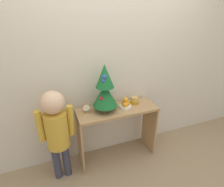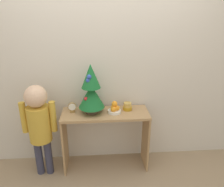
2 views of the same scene
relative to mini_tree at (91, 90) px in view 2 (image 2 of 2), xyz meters
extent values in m
plane|color=#997F60|center=(0.15, -0.20, -1.03)|extent=(12.00, 12.00, 0.00)
cube|color=beige|center=(0.15, 0.22, 0.22)|extent=(7.00, 0.05, 2.50)
cube|color=tan|center=(0.15, -0.01, -0.30)|extent=(1.01, 0.37, 0.03)
cube|color=tan|center=(-0.34, -0.01, -0.65)|extent=(0.02, 0.34, 0.74)
cube|color=tan|center=(0.65, -0.01, -0.65)|extent=(0.02, 0.34, 0.74)
cylinder|color=#4C3828|center=(0.00, 0.00, -0.26)|extent=(0.14, 0.14, 0.05)
cylinder|color=brown|center=(0.00, 0.00, -0.21)|extent=(0.02, 0.02, 0.04)
cone|color=#19662D|center=(0.00, 0.00, -0.07)|extent=(0.29, 0.29, 0.27)
cone|color=#19662D|center=(0.00, 0.00, 0.16)|extent=(0.21, 0.21, 0.27)
sphere|color=#2D4CA8|center=(-0.02, -0.05, 0.17)|extent=(0.05, 0.05, 0.05)
sphere|color=red|center=(-0.06, -0.05, -0.09)|extent=(0.04, 0.04, 0.04)
sphere|color=silver|center=(0.07, 0.06, 0.01)|extent=(0.05, 0.05, 0.05)
sphere|color=#2D4CA8|center=(-0.03, -0.04, 0.12)|extent=(0.06, 0.06, 0.06)
cylinder|color=silver|center=(0.26, -0.02, -0.27)|extent=(0.15, 0.15, 0.03)
sphere|color=orange|center=(0.28, -0.01, -0.23)|extent=(0.07, 0.07, 0.07)
sphere|color=orange|center=(0.25, 0.01, -0.23)|extent=(0.07, 0.07, 0.07)
sphere|color=orange|center=(0.25, -0.04, -0.23)|extent=(0.07, 0.07, 0.07)
sphere|color=orange|center=(0.26, -0.02, -0.17)|extent=(0.07, 0.07, 0.07)
cylinder|color=#B78419|center=(0.42, 0.04, -0.26)|extent=(0.10, 0.10, 0.04)
cylinder|color=gold|center=(0.42, 0.04, -0.22)|extent=(0.09, 0.09, 0.05)
cube|color=olive|center=(-0.23, 0.03, -0.27)|extent=(0.05, 0.04, 0.02)
cylinder|color=olive|center=(-0.23, 0.03, -0.21)|extent=(0.10, 0.02, 0.10)
cylinder|color=white|center=(-0.23, 0.02, -0.21)|extent=(0.08, 0.00, 0.08)
cylinder|color=#38384C|center=(-0.64, -0.10, -0.79)|extent=(0.09, 0.09, 0.46)
cylinder|color=#38384C|center=(-0.53, -0.10, -0.79)|extent=(0.09, 0.09, 0.46)
cylinder|color=gold|center=(-0.59, -0.10, -0.35)|extent=(0.25, 0.25, 0.42)
sphere|color=#E0B28E|center=(-0.59, -0.10, -0.02)|extent=(0.24, 0.24, 0.24)
cylinder|color=gold|center=(-0.75, -0.10, -0.27)|extent=(0.07, 0.07, 0.36)
cylinder|color=gold|center=(-0.43, -0.10, -0.27)|extent=(0.07, 0.07, 0.36)
camera|label=1|loc=(-0.58, -1.77, 0.77)|focal=28.00mm
camera|label=2|loc=(0.07, -2.29, 0.84)|focal=35.00mm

